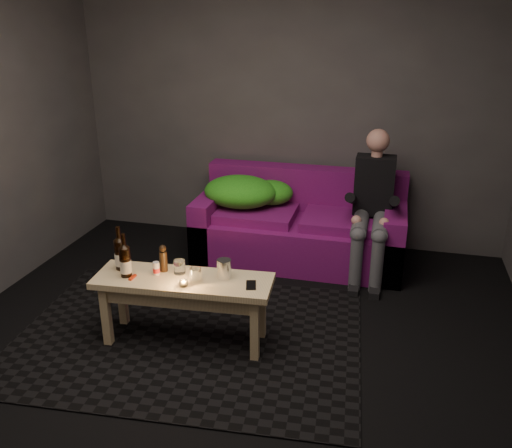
% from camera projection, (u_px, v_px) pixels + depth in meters
% --- Properties ---
extents(floor, '(4.50, 4.50, 0.00)m').
position_uv_depth(floor, '(217.00, 372.00, 3.38)').
color(floor, black).
rests_on(floor, ground).
extents(room, '(4.50, 4.50, 4.50)m').
position_uv_depth(room, '(235.00, 94.00, 3.21)').
color(room, silver).
rests_on(room, ground).
extents(rug, '(2.46, 1.87, 0.01)m').
position_uv_depth(rug, '(189.00, 336.00, 3.75)').
color(rug, black).
rests_on(rug, floor).
extents(sofa, '(1.81, 0.82, 0.78)m').
position_uv_depth(sofa, '(300.00, 228.00, 4.87)').
color(sofa, '#79106A').
rests_on(sofa, floor).
extents(green_blanket, '(0.80, 0.54, 0.27)m').
position_uv_depth(green_blanket, '(246.00, 192.00, 4.87)').
color(green_blanket, '#25951B').
rests_on(green_blanket, sofa).
extents(person, '(0.33, 0.75, 1.21)m').
position_uv_depth(person, '(372.00, 203.00, 4.47)').
color(person, black).
rests_on(person, sofa).
extents(coffee_table, '(1.19, 0.46, 0.48)m').
position_uv_depth(coffee_table, '(184.00, 290.00, 3.56)').
color(coffee_table, tan).
rests_on(coffee_table, rug).
extents(beer_bottle_a, '(0.08, 0.08, 0.30)m').
position_uv_depth(beer_bottle_a, '(120.00, 254.00, 3.62)').
color(beer_bottle_a, black).
rests_on(beer_bottle_a, coffee_table).
extents(beer_bottle_b, '(0.08, 0.08, 0.30)m').
position_uv_depth(beer_bottle_b, '(125.00, 261.00, 3.52)').
color(beer_bottle_b, black).
rests_on(beer_bottle_b, coffee_table).
extents(salt_shaker, '(0.05, 0.05, 0.09)m').
position_uv_depth(salt_shaker, '(156.00, 268.00, 3.56)').
color(salt_shaker, silver).
rests_on(salt_shaker, coffee_table).
extents(pepper_mill, '(0.06, 0.06, 0.14)m').
position_uv_depth(pepper_mill, '(163.00, 261.00, 3.60)').
color(pepper_mill, black).
rests_on(pepper_mill, coffee_table).
extents(tumbler_back, '(0.09, 0.09, 0.09)m').
position_uv_depth(tumbler_back, '(179.00, 267.00, 3.58)').
color(tumbler_back, white).
rests_on(tumbler_back, coffee_table).
extents(tealight, '(0.05, 0.05, 0.04)m').
position_uv_depth(tealight, '(184.00, 283.00, 3.42)').
color(tealight, white).
rests_on(tealight, coffee_table).
extents(tumbler_front, '(0.10, 0.10, 0.10)m').
position_uv_depth(tumbler_front, '(195.00, 275.00, 3.46)').
color(tumbler_front, white).
rests_on(tumbler_front, coffee_table).
extents(steel_cup, '(0.11, 0.11, 0.13)m').
position_uv_depth(steel_cup, '(224.00, 269.00, 3.51)').
color(steel_cup, silver).
rests_on(steel_cup, coffee_table).
extents(smartphone, '(0.09, 0.14, 0.01)m').
position_uv_depth(smartphone, '(251.00, 285.00, 3.43)').
color(smartphone, black).
rests_on(smartphone, coffee_table).
extents(red_lighter, '(0.02, 0.08, 0.01)m').
position_uv_depth(red_lighter, '(133.00, 277.00, 3.52)').
color(red_lighter, '#B9260B').
rests_on(red_lighter, coffee_table).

